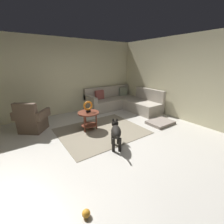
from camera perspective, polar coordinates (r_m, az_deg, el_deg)
ground_plane at (r=3.82m, az=-0.36°, el=-12.20°), size 6.00×6.00×0.10m
wall_back at (r=5.97m, az=-17.10°, el=12.43°), size 6.00×0.12×2.70m
wall_right at (r=5.54m, az=25.98°, el=11.00°), size 0.12×6.00×2.70m
area_rug at (r=4.38m, az=-3.99°, el=-7.15°), size 2.30×1.90×0.01m
sectional_couch at (r=6.30m, az=4.01°, el=3.66°), size 2.20×2.25×0.88m
armchair at (r=4.82m, az=-28.04°, el=-2.86°), size 1.00×0.97×0.88m
side_table at (r=4.37m, az=-8.84°, el=-1.56°), size 0.60×0.60×0.54m
torus_sculpture at (r=4.28m, az=-9.03°, el=2.15°), size 0.28×0.08×0.33m
dog_bed_mat at (r=5.10m, az=17.75°, el=-3.76°), size 0.80×0.60×0.09m
dog at (r=3.47m, az=1.48°, el=-7.52°), size 0.49×0.75×0.63m
dog_toy_ball at (r=2.35m, az=-9.73°, el=-33.54°), size 0.11×0.11×0.11m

